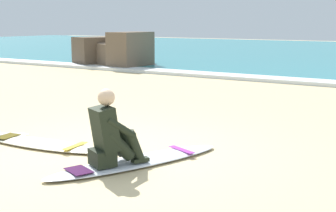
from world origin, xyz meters
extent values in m
plane|color=#CCB584|center=(0.00, 0.00, 0.00)|extent=(80.00, 80.00, 0.00)
cube|color=white|center=(0.00, 8.94, 0.06)|extent=(80.00, 0.90, 0.11)
ellipsoid|color=silver|center=(0.62, -0.21, 0.04)|extent=(1.39, 2.61, 0.07)
cube|color=purple|center=(0.88, 0.47, 0.07)|extent=(0.48, 0.26, 0.01)
cube|color=#351037|center=(0.33, -0.99, 0.07)|extent=(0.42, 0.35, 0.01)
cube|color=black|center=(0.45, -0.69, 0.18)|extent=(0.40, 0.37, 0.20)
cylinder|color=black|center=(0.43, -0.48, 0.33)|extent=(0.31, 0.43, 0.43)
cylinder|color=black|center=(0.51, -0.29, 0.30)|extent=(0.22, 0.29, 0.42)
cube|color=black|center=(0.53, -0.22, 0.10)|extent=(0.18, 0.24, 0.05)
cylinder|color=black|center=(0.61, -0.56, 0.33)|extent=(0.31, 0.43, 0.43)
cylinder|color=black|center=(0.72, -0.38, 0.30)|extent=(0.22, 0.29, 0.42)
cube|color=black|center=(0.75, -0.32, 0.10)|extent=(0.18, 0.24, 0.05)
cube|color=black|center=(0.46, -0.65, 0.53)|extent=(0.43, 0.41, 0.57)
sphere|color=beige|center=(0.48, -0.62, 0.92)|extent=(0.21, 0.21, 0.21)
cylinder|color=black|center=(0.40, -0.46, 0.55)|extent=(0.25, 0.40, 0.31)
cylinder|color=black|center=(0.65, -0.57, 0.55)|extent=(0.25, 0.40, 0.31)
ellipsoid|color=#EFE5C6|center=(-1.10, -0.27, 0.04)|extent=(2.21, 0.76, 0.07)
cube|color=gold|center=(-0.50, -0.20, 0.07)|extent=(0.15, 0.49, 0.01)
cube|color=#4C400C|center=(-1.78, -0.35, 0.07)|extent=(0.28, 0.39, 0.01)
cube|color=brown|center=(-7.64, 10.62, 0.47)|extent=(1.67, 1.66, 0.93)
cube|color=brown|center=(-9.05, 9.95, 0.59)|extent=(1.95, 2.14, 1.17)
cube|color=brown|center=(-7.98, 9.52, 0.47)|extent=(1.47, 1.27, 0.93)
cube|color=brown|center=(-7.16, 9.74, 0.70)|extent=(1.08, 1.77, 1.40)
cube|color=#756656|center=(-8.49, 10.22, 0.49)|extent=(1.72, 1.81, 0.98)
camera|label=1|loc=(4.18, -4.93, 1.82)|focal=50.60mm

